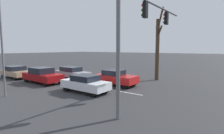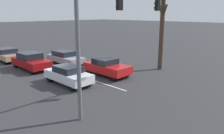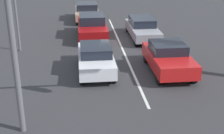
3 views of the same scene
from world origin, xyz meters
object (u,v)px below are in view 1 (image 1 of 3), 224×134
at_px(car_white_midlane_front, 85,83).
at_px(car_gray_leftlane_second, 72,73).
at_px(car_red_leftlane_front, 116,77).
at_px(car_maroon_midlane_second, 42,75).
at_px(car_tan_midlane_third, 16,72).
at_px(traffic_signal_gantry, 143,24).
at_px(street_lamp_right_shoulder, 5,34).
at_px(bare_tree_near, 158,47).

distance_m(car_white_midlane_front, car_gray_leftlane_second, 6.68).
distance_m(car_red_leftlane_front, car_maroon_midlane_second, 7.48).
height_order(car_red_leftlane_front, car_gray_leftlane_second, car_red_leftlane_front).
bearing_deg(car_red_leftlane_front, car_gray_leftlane_second, -89.09).
height_order(car_tan_midlane_third, traffic_signal_gantry, traffic_signal_gantry).
bearing_deg(car_maroon_midlane_second, traffic_signal_gantry, 87.93).
xyz_separation_m(car_red_leftlane_front, street_lamp_right_shoulder, (7.72, -4.17, 3.75)).
xyz_separation_m(car_white_midlane_front, car_tan_midlane_third, (0.04, -11.47, 0.02)).
relative_size(car_tan_midlane_third, bare_tree_near, 0.55).
relative_size(car_tan_midlane_third, street_lamp_right_shoulder, 0.55).
distance_m(car_red_leftlane_front, traffic_signal_gantry, 7.39).
distance_m(car_maroon_midlane_second, car_tan_midlane_third, 5.25).
distance_m(car_red_leftlane_front, car_gray_leftlane_second, 6.06).
bearing_deg(car_tan_midlane_third, bare_tree_near, 121.55).
bearing_deg(car_maroon_midlane_second, car_tan_midlane_third, -88.20).
relative_size(car_red_leftlane_front, traffic_signal_gantry, 0.45).
distance_m(car_gray_leftlane_second, bare_tree_near, 10.02).
bearing_deg(traffic_signal_gantry, car_red_leftlane_front, -129.52).
bearing_deg(car_maroon_midlane_second, bare_tree_near, 133.96).
relative_size(car_red_leftlane_front, car_tan_midlane_third, 0.96).
bearing_deg(street_lamp_right_shoulder, traffic_signal_gantry, 113.18).
relative_size(car_white_midlane_front, car_red_leftlane_front, 1.01).
height_order(car_maroon_midlane_second, bare_tree_near, bare_tree_near).
height_order(car_tan_midlane_third, street_lamp_right_shoulder, street_lamp_right_shoulder).
distance_m(traffic_signal_gantry, street_lamp_right_shoulder, 9.69).
relative_size(car_maroon_midlane_second, bare_tree_near, 0.59).
bearing_deg(car_maroon_midlane_second, car_white_midlane_front, 88.86).
xyz_separation_m(car_red_leftlane_front, car_tan_midlane_third, (3.66, -11.86, -0.00)).
height_order(car_white_midlane_front, car_tan_midlane_third, car_tan_midlane_third).
bearing_deg(street_lamp_right_shoulder, car_maroon_midlane_second, -149.92).
bearing_deg(car_gray_leftlane_second, traffic_signal_gantry, 70.57).
height_order(car_white_midlane_front, car_gray_leftlane_second, car_white_midlane_front).
height_order(car_gray_leftlane_second, street_lamp_right_shoulder, street_lamp_right_shoulder).
height_order(car_tan_midlane_third, bare_tree_near, bare_tree_near).
xyz_separation_m(car_white_midlane_front, traffic_signal_gantry, (0.29, 5.12, 4.15)).
xyz_separation_m(car_tan_midlane_third, bare_tree_near, (-8.57, 13.96, 2.90)).
bearing_deg(car_gray_leftlane_second, car_white_midlane_front, 58.18).
relative_size(car_red_leftlane_front, street_lamp_right_shoulder, 0.53).
distance_m(traffic_signal_gantry, bare_tree_near, 9.29).
height_order(traffic_signal_gantry, bare_tree_near, bare_tree_near).
height_order(traffic_signal_gantry, street_lamp_right_shoulder, street_lamp_right_shoulder).
xyz_separation_m(car_maroon_midlane_second, car_gray_leftlane_second, (-3.40, 0.56, -0.07)).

